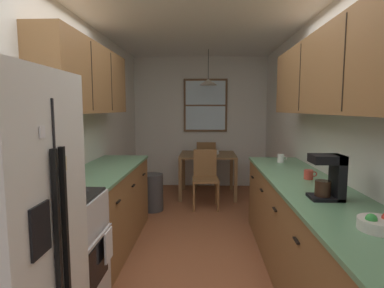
# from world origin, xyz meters

# --- Properties ---
(ground_plane) EXTENTS (12.00, 12.00, 0.00)m
(ground_plane) POSITION_xyz_m (0.00, 1.00, 0.00)
(ground_plane) COLOR brown
(wall_left) EXTENTS (0.10, 9.00, 2.55)m
(wall_left) POSITION_xyz_m (-1.35, 1.00, 1.27)
(wall_left) COLOR silver
(wall_left) RESTS_ON ground
(wall_right) EXTENTS (0.10, 9.00, 2.55)m
(wall_right) POSITION_xyz_m (1.35, 1.00, 1.27)
(wall_right) COLOR silver
(wall_right) RESTS_ON ground
(wall_back) EXTENTS (4.40, 0.10, 2.55)m
(wall_back) POSITION_xyz_m (0.00, 3.65, 1.27)
(wall_back) COLOR silver
(wall_back) RESTS_ON ground
(ceiling_slab) EXTENTS (4.40, 9.00, 0.08)m
(ceiling_slab) POSITION_xyz_m (0.00, 1.00, 2.59)
(ceiling_slab) COLOR white
(stove_range) EXTENTS (0.66, 0.66, 1.10)m
(stove_range) POSITION_xyz_m (-0.99, -0.48, 0.47)
(stove_range) COLOR silver
(stove_range) RESTS_ON ground
(microwave_over_range) EXTENTS (0.39, 0.57, 0.32)m
(microwave_over_range) POSITION_xyz_m (-1.11, -0.48, 1.64)
(microwave_over_range) COLOR silver
(counter_left) EXTENTS (0.64, 1.81, 0.90)m
(counter_left) POSITION_xyz_m (-1.00, 0.75, 0.45)
(counter_left) COLOR olive
(counter_left) RESTS_ON ground
(upper_cabinets_left) EXTENTS (0.33, 1.89, 0.71)m
(upper_cabinets_left) POSITION_xyz_m (-1.14, 0.70, 1.85)
(upper_cabinets_left) COLOR olive
(counter_right) EXTENTS (0.64, 3.15, 0.90)m
(counter_right) POSITION_xyz_m (1.00, -0.01, 0.45)
(counter_right) COLOR olive
(counter_right) RESTS_ON ground
(upper_cabinets_right) EXTENTS (0.33, 2.83, 0.67)m
(upper_cabinets_right) POSITION_xyz_m (1.14, -0.06, 1.83)
(upper_cabinets_right) COLOR olive
(dining_table) EXTENTS (0.97, 0.87, 0.75)m
(dining_table) POSITION_xyz_m (0.15, 2.87, 0.64)
(dining_table) COLOR brown
(dining_table) RESTS_ON ground
(dining_chair_near) EXTENTS (0.42, 0.42, 0.90)m
(dining_chair_near) POSITION_xyz_m (0.11, 2.23, 0.50)
(dining_chair_near) COLOR olive
(dining_chair_near) RESTS_ON ground
(dining_chair_far) EXTENTS (0.40, 0.40, 0.90)m
(dining_chair_far) POSITION_xyz_m (0.12, 3.51, 0.50)
(dining_chair_far) COLOR olive
(dining_chair_far) RESTS_ON ground
(pendant_light) EXTENTS (0.31, 0.31, 0.60)m
(pendant_light) POSITION_xyz_m (0.15, 2.87, 2.00)
(pendant_light) COLOR black
(back_window) EXTENTS (0.85, 0.05, 1.03)m
(back_window) POSITION_xyz_m (0.10, 3.58, 1.61)
(back_window) COLOR brown
(trash_bin) EXTENTS (0.33, 0.33, 0.56)m
(trash_bin) POSITION_xyz_m (-0.70, 2.02, 0.28)
(trash_bin) COLOR #3F3F42
(trash_bin) RESTS_ON ground
(storage_canister) EXTENTS (0.10, 0.10, 0.19)m
(storage_canister) POSITION_xyz_m (-1.00, -0.02, 1.00)
(storage_canister) COLOR red
(storage_canister) RESTS_ON counter_left
(dish_towel) EXTENTS (0.02, 0.16, 0.24)m
(dish_towel) POSITION_xyz_m (-0.64, -0.32, 0.50)
(dish_towel) COLOR white
(coffee_maker) EXTENTS (0.22, 0.18, 0.32)m
(coffee_maker) POSITION_xyz_m (0.99, -0.37, 1.07)
(coffee_maker) COLOR black
(coffee_maker) RESTS_ON counter_right
(mug_by_coffeemaker) EXTENTS (0.11, 0.08, 0.10)m
(mug_by_coffeemaker) POSITION_xyz_m (1.01, 1.15, 0.95)
(mug_by_coffeemaker) COLOR white
(mug_by_coffeemaker) RESTS_ON counter_right
(mug_spare) EXTENTS (0.12, 0.08, 0.09)m
(mug_spare) POSITION_xyz_m (1.05, 0.27, 0.94)
(mug_spare) COLOR #BF3F33
(mug_spare) RESTS_ON counter_right
(fruit_bowl) EXTENTS (0.22, 0.22, 0.09)m
(fruit_bowl) POSITION_xyz_m (1.03, -0.95, 0.94)
(fruit_bowl) COLOR silver
(fruit_bowl) RESTS_ON counter_right
(table_serving_bowl) EXTENTS (0.18, 0.18, 0.06)m
(table_serving_bowl) POSITION_xyz_m (0.26, 2.88, 0.78)
(table_serving_bowl) COLOR silver
(table_serving_bowl) RESTS_ON dining_table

